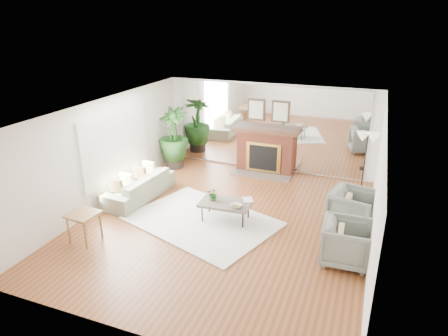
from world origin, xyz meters
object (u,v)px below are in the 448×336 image
at_px(sofa, 139,187).
at_px(potted_ficus, 174,136).
at_px(coffee_table, 225,204).
at_px(armchair_back, 353,209).
at_px(armchair_front, 346,243).
at_px(side_table, 83,218).
at_px(floor_lamp, 367,143).
at_px(fireplace, 265,150).

height_order(sofa, potted_ficus, potted_ficus).
bearing_deg(coffee_table, armchair_back, 15.22).
relative_size(armchair_back, armchair_front, 1.05).
relative_size(sofa, armchair_front, 2.35).
height_order(sofa, armchair_back, armchair_back).
distance_m(side_table, floor_lamp, 6.57).
bearing_deg(floor_lamp, sofa, -158.36).
relative_size(coffee_table, sofa, 0.55).
bearing_deg(sofa, side_table, 7.34).
bearing_deg(coffee_table, fireplace, 89.85).
bearing_deg(sofa, coffee_table, 87.16).
bearing_deg(armchair_back, armchair_front, -168.22).
xyz_separation_m(fireplace, side_table, (-2.32, -4.96, -0.14)).
bearing_deg(floor_lamp, coffee_table, -139.06).
bearing_deg(floor_lamp, armchair_front, -91.89).
relative_size(side_table, potted_ficus, 0.35).
relative_size(fireplace, coffee_table, 1.80).
relative_size(coffee_table, armchair_front, 1.30).
relative_size(armchair_front, potted_ficus, 0.49).
bearing_deg(sofa, armchair_back, 99.16).
bearing_deg(sofa, potted_ficus, -170.97).
bearing_deg(armchair_front, fireplace, 32.26).
bearing_deg(floor_lamp, fireplace, 163.14).
distance_m(fireplace, sofa, 3.75).
height_order(coffee_table, armchair_back, armchair_back).
height_order(armchair_front, side_table, armchair_front).
bearing_deg(potted_ficus, fireplace, 13.73).
height_order(side_table, potted_ficus, potted_ficus).
bearing_deg(potted_ficus, sofa, -85.68).
xyz_separation_m(armchair_back, side_table, (-4.92, -2.51, 0.10)).
bearing_deg(fireplace, side_table, -115.05).
bearing_deg(armchair_back, floor_lamp, 8.29).
relative_size(armchair_front, side_table, 1.42).
xyz_separation_m(coffee_table, floor_lamp, (2.71, 2.35, 1.01)).
bearing_deg(fireplace, floor_lamp, -16.86).
bearing_deg(side_table, fireplace, 64.95).
height_order(fireplace, floor_lamp, fireplace).
distance_m(fireplace, coffee_table, 3.18).
bearing_deg(armchair_back, coffee_table, 117.00).
xyz_separation_m(armchair_front, potted_ficus, (-5.18, 3.21, 0.56)).
xyz_separation_m(sofa, floor_lamp, (5.12, 2.03, 1.12)).
xyz_separation_m(fireplace, coffee_table, (-0.01, -3.17, -0.25)).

